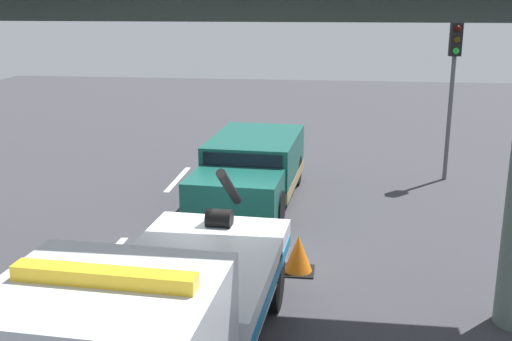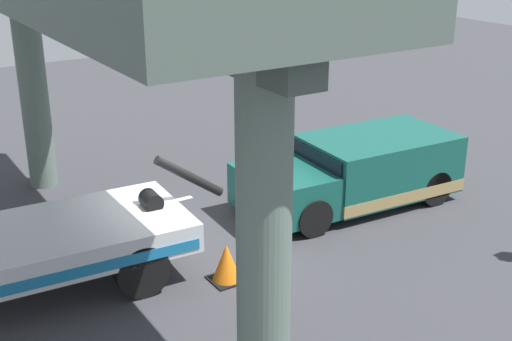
% 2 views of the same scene
% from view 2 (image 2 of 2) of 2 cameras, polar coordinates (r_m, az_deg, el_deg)
% --- Properties ---
extents(ground_plane, '(60.00, 40.00, 0.10)m').
position_cam_2_polar(ground_plane, '(14.02, -5.70, -6.77)').
color(ground_plane, '#38383D').
extents(lane_stripe_west, '(2.60, 0.16, 0.01)m').
position_cam_2_polar(lane_stripe_west, '(18.87, 7.35, 0.80)').
color(lane_stripe_west, silver).
rests_on(lane_stripe_west, ground).
extents(lane_stripe_mid, '(2.60, 0.16, 0.01)m').
position_cam_2_polar(lane_stripe_mid, '(15.97, -9.60, -3.16)').
color(lane_stripe_mid, silver).
rests_on(lane_stripe_mid, ground).
extents(towed_van_green, '(5.31, 2.47, 1.58)m').
position_cam_2_polar(towed_van_green, '(15.94, 8.56, -0.12)').
color(towed_van_green, '#145147').
rests_on(towed_van_green, ground).
extents(traffic_cone_orange, '(0.62, 0.62, 0.74)m').
position_cam_2_polar(traffic_cone_orange, '(12.66, -2.50, -7.82)').
color(traffic_cone_orange, orange).
rests_on(traffic_cone_orange, ground).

